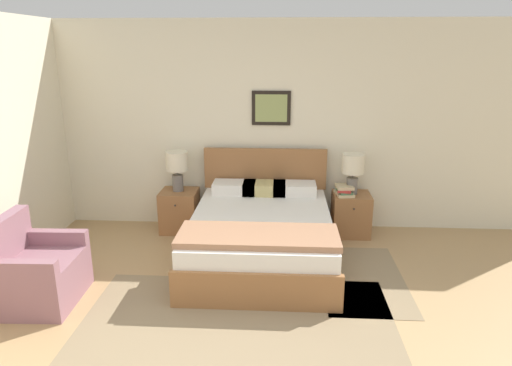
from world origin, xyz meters
The scene contains 13 objects.
wall_back centered at (0.00, 3.16, 1.30)m, with size 7.82×0.09×2.60m.
area_rug_main centered at (-0.26, 0.78, 0.00)m, with size 2.69×1.69×0.01m.
area_rug_bedside centered at (0.94, 1.69, 0.00)m, with size 0.82×1.48×0.01m.
bed centered at (-0.11, 2.08, 0.30)m, with size 1.54×2.04×1.05m.
armchair centered at (-2.14, 1.09, 0.28)m, with size 0.70×0.78×0.81m.
nightstand_near_window centered at (-1.20, 2.87, 0.26)m, with size 0.46×0.45×0.53m.
nightstand_by_door centered at (0.97, 2.87, 0.26)m, with size 0.46×0.45×0.53m.
table_lamp_near_window centered at (-1.21, 2.88, 0.86)m, with size 0.27×0.27×0.50m.
table_lamp_by_door centered at (0.96, 2.88, 0.86)m, with size 0.27×0.27×0.50m.
book_thick_bottom centered at (0.86, 2.82, 0.54)m, with size 0.24×0.29×0.04m.
book_hardcover_middle centered at (0.86, 2.82, 0.58)m, with size 0.19×0.28×0.03m.
book_novel_upper centered at (0.86, 2.82, 0.60)m, with size 0.20×0.29×0.03m.
book_slim_near_top centered at (0.86, 2.82, 0.63)m, with size 0.22×0.24×0.04m.
Camera 1 is at (0.10, -2.54, 2.26)m, focal length 32.00 mm.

